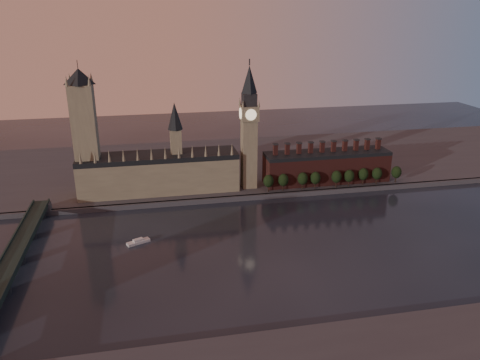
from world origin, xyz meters
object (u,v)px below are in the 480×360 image
object	(u,v)px
big_ben	(249,126)
victoria_tower	(85,130)
westminster_bridge	(9,269)
river_boat	(138,242)

from	to	relation	value
big_ben	victoria_tower	bearing A→B (deg)	177.80
westminster_bridge	victoria_tower	bearing A→B (deg)	73.44
victoria_tower	westminster_bridge	bearing A→B (deg)	-106.56
victoria_tower	westminster_bridge	size ratio (longest dim) A/B	0.54
victoria_tower	westminster_bridge	world-z (taller)	victoria_tower
big_ben	westminster_bridge	size ratio (longest dim) A/B	0.54
big_ben	westminster_bridge	xyz separation A→B (m)	(-165.00, -112.70, -49.39)
victoria_tower	westminster_bridge	xyz separation A→B (m)	(-35.00, -117.70, -51.65)
big_ben	river_boat	bearing A→B (deg)	-139.25
westminster_bridge	river_boat	xyz separation A→B (m)	(72.02, 32.60, -6.25)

